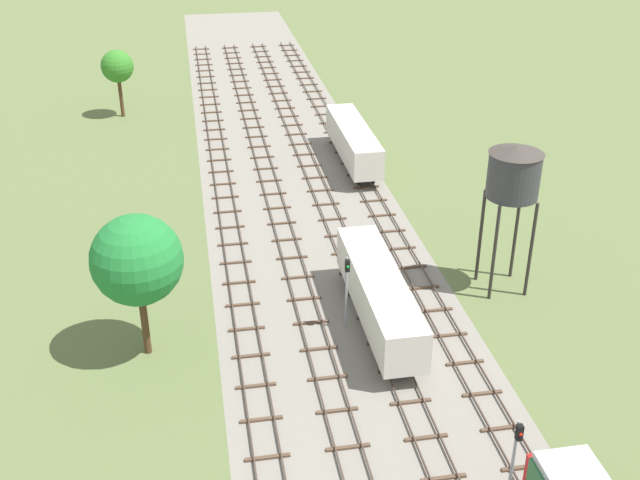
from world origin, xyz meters
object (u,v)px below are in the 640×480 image
freight_boxcar_centre_left_near (379,294)px  freight_boxcar_centre_mid (353,140)px  water_tower (514,174)px  signal_post_nearest (514,459)px  signal_post_near (347,284)px

freight_boxcar_centre_left_near → freight_boxcar_centre_mid: (4.31, 27.92, 0.00)m
water_tower → signal_post_nearest: water_tower is taller
freight_boxcar_centre_mid → signal_post_nearest: bearing=-92.8°
freight_boxcar_centre_mid → water_tower: bearing=-77.3°
freight_boxcar_centre_left_near → signal_post_nearest: 17.01m
signal_post_nearest → signal_post_near: 17.39m
freight_boxcar_centre_mid → water_tower: size_ratio=1.30×
signal_post_nearest → freight_boxcar_centre_left_near: bearing=97.3°
freight_boxcar_centre_left_near → signal_post_nearest: signal_post_nearest is taller
freight_boxcar_centre_mid → signal_post_near: bearing=-103.1°
freight_boxcar_centre_left_near → water_tower: bearing=18.4°
freight_boxcar_centre_left_near → signal_post_near: 2.36m
freight_boxcar_centre_mid → water_tower: water_tower is taller
freight_boxcar_centre_left_near → signal_post_near: bearing=179.6°
water_tower → signal_post_near: water_tower is taller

